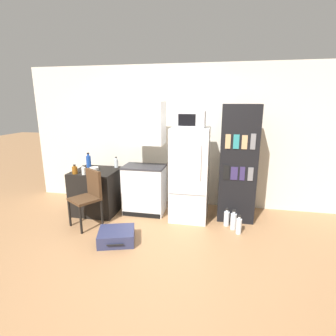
% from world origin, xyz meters
% --- Properties ---
extents(ground_plane, '(24.00, 24.00, 0.00)m').
position_xyz_m(ground_plane, '(0.00, 0.00, 0.00)').
color(ground_plane, '#A3754C').
extents(wall_back, '(6.40, 0.10, 2.61)m').
position_xyz_m(wall_back, '(0.20, 2.00, 1.30)').
color(wall_back, silver).
rests_on(wall_back, ground_plane).
extents(side_table, '(0.76, 0.73, 0.77)m').
position_xyz_m(side_table, '(-1.41, 1.24, 0.39)').
color(side_table, black).
rests_on(side_table, ground_plane).
extents(kitchen_hutch, '(0.72, 0.48, 1.96)m').
position_xyz_m(kitchen_hutch, '(-0.55, 1.36, 0.91)').
color(kitchen_hutch, white).
rests_on(kitchen_hutch, ground_plane).
extents(refrigerator, '(0.61, 0.63, 1.55)m').
position_xyz_m(refrigerator, '(0.26, 1.30, 0.78)').
color(refrigerator, white).
rests_on(refrigerator, ground_plane).
extents(microwave, '(0.45, 0.35, 0.26)m').
position_xyz_m(microwave, '(0.26, 1.29, 1.68)').
color(microwave, '#B7B7BC').
rests_on(microwave, refrigerator).
extents(bookshelf, '(0.59, 0.40, 1.92)m').
position_xyz_m(bookshelf, '(1.03, 1.41, 0.96)').
color(bookshelf, black).
rests_on(bookshelf, ground_plane).
extents(bottle_amber_beer, '(0.09, 0.09, 0.16)m').
position_xyz_m(bottle_amber_beer, '(-1.64, 0.95, 0.84)').
color(bottle_amber_beer, brown).
rests_on(bottle_amber_beer, side_table).
extents(bottle_milk_white, '(0.07, 0.07, 0.16)m').
position_xyz_m(bottle_milk_white, '(-1.46, 0.93, 0.84)').
color(bottle_milk_white, white).
rests_on(bottle_milk_white, side_table).
extents(bottle_blue_soda, '(0.09, 0.09, 0.27)m').
position_xyz_m(bottle_blue_soda, '(-1.63, 1.42, 0.89)').
color(bottle_blue_soda, '#1E47A3').
rests_on(bottle_blue_soda, side_table).
extents(bottle_clear_short, '(0.07, 0.07, 0.20)m').
position_xyz_m(bottle_clear_short, '(-1.13, 1.51, 0.85)').
color(bottle_clear_short, silver).
rests_on(bottle_clear_short, side_table).
extents(bowl, '(0.16, 0.16, 0.04)m').
position_xyz_m(bowl, '(-1.46, 1.28, 0.79)').
color(bowl, silver).
rests_on(bowl, side_table).
extents(chair, '(0.55, 0.55, 0.90)m').
position_xyz_m(chair, '(-1.28, 0.72, 0.54)').
color(chair, black).
rests_on(chair, ground_plane).
extents(suitcase_large_flat, '(0.61, 0.57, 0.18)m').
position_xyz_m(suitcase_large_flat, '(-0.65, 0.27, 0.09)').
color(suitcase_large_flat, navy).
rests_on(suitcase_large_flat, ground_plane).
extents(water_bottle_front, '(0.09, 0.09, 0.30)m').
position_xyz_m(water_bottle_front, '(0.89, 1.11, 0.13)').
color(water_bottle_front, silver).
rests_on(water_bottle_front, ground_plane).
extents(water_bottle_middle, '(0.09, 0.09, 0.33)m').
position_xyz_m(water_bottle_middle, '(0.99, 1.00, 0.14)').
color(water_bottle_middle, silver).
rests_on(water_bottle_middle, ground_plane).
extents(water_bottle_back, '(0.08, 0.08, 0.30)m').
position_xyz_m(water_bottle_back, '(1.07, 0.87, 0.13)').
color(water_bottle_back, silver).
rests_on(water_bottle_back, ground_plane).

